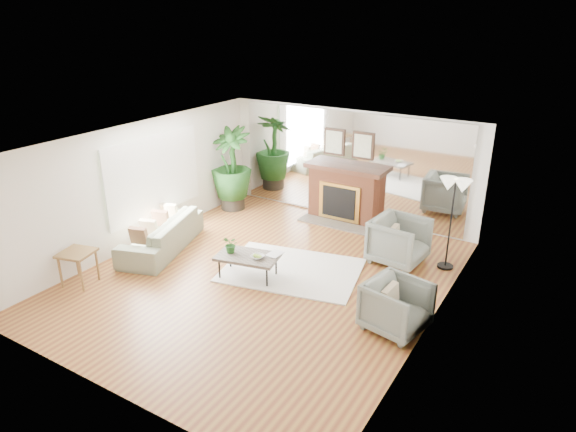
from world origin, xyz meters
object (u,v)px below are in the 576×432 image
Objects in this scene: fireplace at (343,192)px; floor_lamp at (455,192)px; coffee_table at (248,257)px; armchair_front at (396,307)px; side_table at (77,257)px; sofa at (161,234)px; potted_ficus at (231,166)px; armchair_back at (399,241)px.

floor_lamp is (2.70, -1.15, 0.83)m from fireplace.
coffee_table is 1.39× the size of armchair_front.
armchair_front is at bearing 16.31° from side_table.
side_table is (-2.40, -1.72, 0.12)m from coffee_table.
fireplace reaches higher than coffee_table.
floor_lamp is at bearing -23.11° from fireplace.
potted_ficus reaches higher than sofa.
potted_ficus is (0.05, 4.39, 0.55)m from side_table.
coffee_table is 2.90m from armchair_back.
armchair_back is (2.10, 1.99, 0.04)m from coffee_table.
floor_lamp reaches higher than armchair_back.
fireplace is 3.13× the size of side_table.
armchair_back is 0.49× the size of potted_ficus.
side_table is at bearing -24.61° from sofa.
armchair_back is at bearing 31.03° from armchair_front.
sofa reaches higher than coffee_table.
floor_lamp is (0.85, 0.25, 1.05)m from armchair_back.
fireplace reaches higher than side_table.
sofa is 3.43× the size of side_table.
fireplace is at bearing 58.58° from armchair_back.
armchair_front reaches higher than side_table.
fireplace is 0.91× the size of sofa.
potted_ficus is 1.14× the size of floor_lamp.
potted_ficus reaches higher than coffee_table.
armchair_back reaches higher than side_table.
potted_ficus is (-0.17, 2.59, 0.74)m from sofa.
armchair_back is at bearing 96.42° from sofa.
side_table is at bearing -143.47° from floor_lamp.
armchair_front is 1.33× the size of side_table.
sofa is at bearing 177.91° from coffee_table.
armchair_front is 2.66m from floor_lamp.
sofa is at bearing -126.24° from fireplace.
armchair_front is at bearing 69.36° from sofa.
coffee_table is at bearing -48.65° from potted_ficus.
armchair_back is 5.83m from side_table.
coffee_table is 0.60× the size of potted_ficus.
potted_ficus is at bearing 87.08° from armchair_back.
floor_lamp is at bearing 95.22° from sofa.
armchair_front reaches higher than coffee_table.
sofa is at bearing 83.03° from side_table.
floor_lamp is (5.30, -0.43, 0.42)m from potted_ficus.
sofa is 1.82m from side_table.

